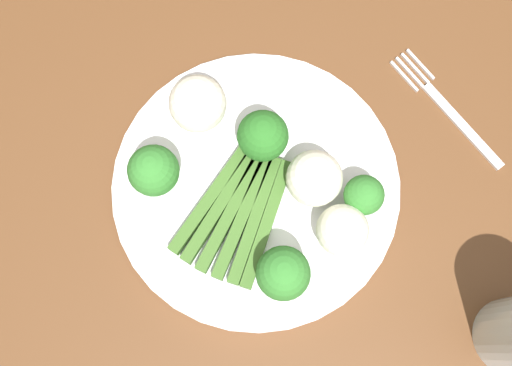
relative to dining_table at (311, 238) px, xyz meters
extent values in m
cube|color=#B7A88E|center=(0.00, 0.00, -0.66)|extent=(6.00, 6.00, 0.02)
cube|color=brown|center=(0.00, 0.00, 0.07)|extent=(1.44, 0.96, 0.04)
cylinder|color=white|center=(-0.05, 0.06, 0.10)|extent=(0.30, 0.30, 0.01)
cube|color=#3D6626|center=(-0.09, 0.06, 0.11)|extent=(0.12, 0.08, 0.01)
cube|color=#3D6626|center=(-0.09, 0.05, 0.11)|extent=(0.12, 0.09, 0.01)
cube|color=#3D6626|center=(-0.08, 0.04, 0.11)|extent=(0.11, 0.10, 0.01)
cube|color=#3D6626|center=(-0.07, 0.03, 0.11)|extent=(0.11, 0.10, 0.01)
cube|color=#3D6626|center=(-0.06, 0.02, 0.11)|extent=(0.10, 0.11, 0.01)
cube|color=#3D6626|center=(-0.05, 0.02, 0.11)|extent=(0.10, 0.11, 0.01)
cylinder|color=#609E3D|center=(-0.14, 0.10, 0.12)|extent=(0.02, 0.02, 0.02)
sphere|color=#337A2D|center=(-0.14, 0.10, 0.15)|extent=(0.05, 0.05, 0.05)
cylinder|color=#609E3D|center=(0.04, 0.00, 0.12)|extent=(0.01, 0.01, 0.01)
sphere|color=#337A2D|center=(0.04, 0.00, 0.14)|extent=(0.04, 0.04, 0.04)
cylinder|color=#609E3D|center=(-0.06, -0.04, 0.12)|extent=(0.02, 0.02, 0.02)
sphere|color=#337A2D|center=(-0.06, -0.04, 0.15)|extent=(0.05, 0.05, 0.05)
cylinder|color=#568E33|center=(-0.02, 0.09, 0.12)|extent=(0.02, 0.02, 0.02)
sphere|color=#286B23|center=(-0.02, 0.09, 0.15)|extent=(0.05, 0.05, 0.05)
sphere|color=white|center=(0.01, -0.02, 0.13)|extent=(0.05, 0.05, 0.05)
sphere|color=white|center=(0.01, 0.04, 0.14)|extent=(0.06, 0.06, 0.06)
sphere|color=white|center=(-0.07, 0.15, 0.14)|extent=(0.06, 0.06, 0.06)
cube|color=silver|center=(0.19, 0.03, 0.10)|extent=(0.04, 0.12, 0.00)
cube|color=silver|center=(0.18, 0.12, 0.10)|extent=(0.01, 0.04, 0.00)
cube|color=silver|center=(0.17, 0.11, 0.10)|extent=(0.01, 0.04, 0.00)
cube|color=silver|center=(0.16, 0.11, 0.10)|extent=(0.01, 0.04, 0.00)
cube|color=silver|center=(0.16, 0.11, 0.10)|extent=(0.01, 0.04, 0.00)
camera|label=1|loc=(-0.11, -0.09, 0.70)|focal=42.04mm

